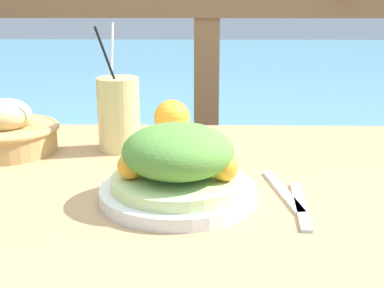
# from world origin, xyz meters

# --- Properties ---
(patio_table) EXTENTS (1.21, 0.84, 0.78)m
(patio_table) POSITION_xyz_m (0.00, 0.00, 0.68)
(patio_table) COLOR tan
(patio_table) RESTS_ON ground_plane
(railing_fence) EXTENTS (2.80, 0.08, 1.10)m
(railing_fence) POSITION_xyz_m (-0.00, 0.69, 0.75)
(railing_fence) COLOR brown
(railing_fence) RESTS_ON ground_plane
(sea_backdrop) EXTENTS (12.00, 4.00, 0.54)m
(sea_backdrop) POSITION_xyz_m (0.00, 3.19, 0.27)
(sea_backdrop) COLOR #568EA8
(sea_backdrop) RESTS_ON ground_plane
(salad_plate) EXTENTS (0.24, 0.24, 0.12)m
(salad_plate) POSITION_xyz_m (-0.05, -0.04, 0.83)
(salad_plate) COLOR silver
(salad_plate) RESTS_ON patio_table
(drink_glass) EXTENTS (0.08, 0.08, 0.25)m
(drink_glass) POSITION_xyz_m (-0.18, 0.22, 0.85)
(drink_glass) COLOR #DBCC7F
(drink_glass) RESTS_ON patio_table
(bread_basket) EXTENTS (0.21, 0.21, 0.11)m
(bread_basket) POSITION_xyz_m (-0.40, 0.20, 0.82)
(bread_basket) COLOR tan
(bread_basket) RESTS_ON patio_table
(fork) EXTENTS (0.04, 0.18, 0.00)m
(fork) POSITION_xyz_m (0.12, -0.01, 0.78)
(fork) COLOR silver
(fork) RESTS_ON patio_table
(knife) EXTENTS (0.03, 0.18, 0.00)m
(knife) POSITION_xyz_m (0.14, -0.07, 0.78)
(knife) COLOR silver
(knife) RESTS_ON patio_table
(orange_near_glass) EXTENTS (0.08, 0.08, 0.08)m
(orange_near_glass) POSITION_xyz_m (-0.08, 0.33, 0.82)
(orange_near_glass) COLOR #F9A328
(orange_near_glass) RESTS_ON patio_table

